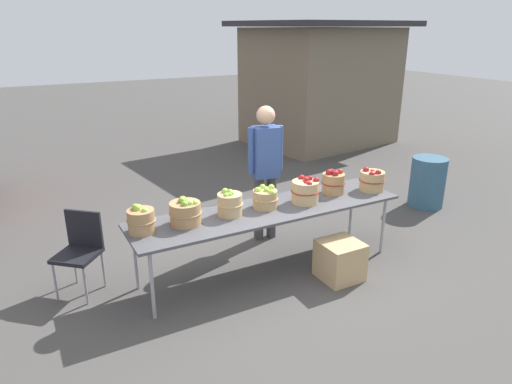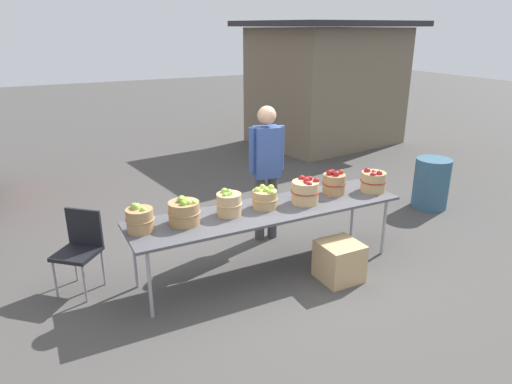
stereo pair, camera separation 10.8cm
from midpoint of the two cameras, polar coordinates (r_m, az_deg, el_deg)
ground_plane at (r=5.37m, az=2.07°, el=-9.54°), size 40.00×40.00×0.00m
market_table at (r=5.06m, az=2.17°, el=-2.46°), size 3.10×0.76×0.75m
apple_basket_green_0 at (r=4.59m, az=-13.60°, el=-3.23°), size 0.28×0.28×0.29m
apple_basket_green_1 at (r=4.68m, az=-8.25°, el=-2.44°), size 0.33×0.33×0.29m
apple_basket_green_2 at (r=4.84m, az=-2.76°, el=-1.38°), size 0.28×0.28×0.29m
apple_basket_green_3 at (r=5.04m, az=1.71°, el=-0.74°), size 0.29×0.29×0.25m
apple_basket_red_0 at (r=5.20m, az=6.74°, el=0.09°), size 0.32×0.32×0.31m
apple_basket_red_1 at (r=5.53m, az=10.22°, el=1.13°), size 0.28×0.28×0.30m
apple_basket_red_2 at (r=5.73m, az=14.87°, el=1.32°), size 0.31×0.31×0.28m
vendor_adult at (r=5.75m, az=1.84°, el=3.59°), size 0.46×0.27×1.74m
food_kiosk at (r=11.05m, az=8.97°, el=13.21°), size 3.86×3.35×2.74m
folding_chair at (r=5.10m, az=-20.45°, el=-6.14°), size 0.56×0.56×0.86m
trash_barrel at (r=7.49m, az=21.32°, el=1.01°), size 0.52×0.52×0.77m
produce_crate at (r=5.18m, az=10.89°, el=-8.42°), size 0.43×0.43×0.43m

